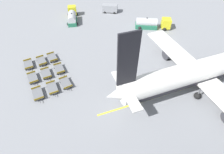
{
  "coord_description": "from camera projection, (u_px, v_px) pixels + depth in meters",
  "views": [
    {
      "loc": [
        28.3,
        -26.0,
        23.6
      ],
      "look_at": [
        7.05,
        -16.95,
        1.13
      ],
      "focal_mm": 28.0,
      "sensor_mm": 36.0,
      "label": 1
    }
  ],
  "objects": [
    {
      "name": "baggage_dolly_row_mid_b_col_a",
      "position": [
        52.0,
        57.0,
        37.47
      ],
      "size": [
        3.67,
        1.95,
        0.92
      ],
      "color": "slate",
      "rests_on": "ground_plane"
    },
    {
      "name": "fuel_tanker_secondary",
      "position": [
        151.0,
        24.0,
        46.82
      ],
      "size": [
        6.61,
        9.26,
        2.91
      ],
      "color": "yellow",
      "rests_on": "ground_plane"
    },
    {
      "name": "service_van",
      "position": [
        110.0,
        8.0,
        53.95
      ],
      "size": [
        4.14,
        5.09,
        2.33
      ],
      "color": "gray",
      "rests_on": "ground_plane"
    },
    {
      "name": "baggage_dolly_row_mid_a_col_c",
      "position": [
        52.0,
        88.0,
        31.12
      ],
      "size": [
        3.64,
        1.85,
        0.92
      ],
      "color": "slate",
      "rests_on": "ground_plane"
    },
    {
      "name": "baggage_dolly_row_mid_a_col_b",
      "position": [
        46.0,
        74.0,
        33.83
      ],
      "size": [
        3.64,
        1.85,
        0.92
      ],
      "color": "slate",
      "rests_on": "ground_plane"
    },
    {
      "name": "airplane",
      "position": [
        204.0,
        70.0,
        30.51
      ],
      "size": [
        30.53,
        36.85,
        13.62
      ],
      "color": "white",
      "rests_on": "ground_plane"
    },
    {
      "name": "fuel_tanker_primary",
      "position": [
        72.0,
        17.0,
        49.74
      ],
      "size": [
        8.77,
        4.56,
        2.88
      ],
      "color": "yellow",
      "rests_on": "ground_plane"
    },
    {
      "name": "baggage_dolly_row_near_col_b",
      "position": [
        33.0,
        78.0,
        32.96
      ],
      "size": [
        3.67,
        1.93,
        0.92
      ],
      "color": "slate",
      "rests_on": "ground_plane"
    },
    {
      "name": "stand_guidance_stripe",
      "position": [
        164.0,
        95.0,
        30.61
      ],
      "size": [
        1.52,
        24.42,
        0.01
      ],
      "color": "yellow",
      "rests_on": "ground_plane"
    },
    {
      "name": "baggage_dolly_row_mid_b_col_b",
      "position": [
        59.0,
        69.0,
        34.84
      ],
      "size": [
        3.65,
        1.86,
        0.92
      ],
      "color": "slate",
      "rests_on": "ground_plane"
    },
    {
      "name": "baggage_dolly_row_mid_a_col_a",
      "position": [
        42.0,
        61.0,
        36.61
      ],
      "size": [
        3.67,
        1.95,
        0.92
      ],
      "color": "slate",
      "rests_on": "ground_plane"
    },
    {
      "name": "ground_plane",
      "position": [
        165.0,
        43.0,
        42.42
      ],
      "size": [
        500.0,
        500.0,
        0.0
      ],
      "primitive_type": "plane",
      "color": "gray"
    },
    {
      "name": "baggage_dolly_row_near_col_c",
      "position": [
        38.0,
        94.0,
        30.17
      ],
      "size": [
        3.65,
        1.89,
        0.92
      ],
      "color": "slate",
      "rests_on": "ground_plane"
    },
    {
      "name": "baggage_dolly_row_near_col_a",
      "position": [
        29.0,
        65.0,
        35.78
      ],
      "size": [
        3.64,
        1.83,
        0.92
      ],
      "color": "slate",
      "rests_on": "ground_plane"
    },
    {
      "name": "baggage_dolly_row_mid_b_col_c",
      "position": [
        66.0,
        83.0,
        32.02
      ],
      "size": [
        3.67,
        1.97,
        0.92
      ],
      "color": "slate",
      "rests_on": "ground_plane"
    }
  ]
}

